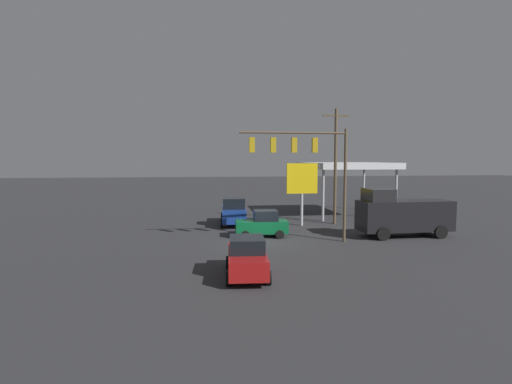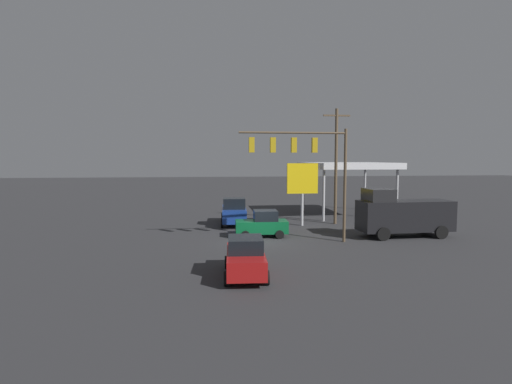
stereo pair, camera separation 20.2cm
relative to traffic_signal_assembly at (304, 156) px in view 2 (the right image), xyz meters
The scene contains 9 objects.
ground_plane 6.67m from the traffic_signal_assembly, 21.23° to the right, with size 200.00×200.00×0.00m, color #2D2D30.
traffic_signal_assembly is the anchor object (origin of this frame).
utility_pole 8.84m from the traffic_signal_assembly, 122.27° to the right, with size 2.40×0.26×10.07m.
gas_station_canopy 14.99m from the traffic_signal_assembly, 120.84° to the right, with size 8.30×8.86×5.36m.
price_sign 7.39m from the traffic_signal_assembly, 102.87° to the right, with size 2.67×0.27×5.36m.
hatchback_crossing 6.06m from the traffic_signal_assembly, 44.25° to the right, with size 3.86×2.08×1.97m.
pickup_parked 10.31m from the traffic_signal_assembly, 62.68° to the right, with size 2.48×5.30×2.40m.
sedan_waiting 9.99m from the traffic_signal_assembly, 56.84° to the left, with size 2.28×4.51×1.93m.
delivery_truck 8.86m from the traffic_signal_assembly, behind, with size 6.85×2.67×3.58m.
Camera 2 is at (3.76, 27.44, 5.74)m, focal length 28.00 mm.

